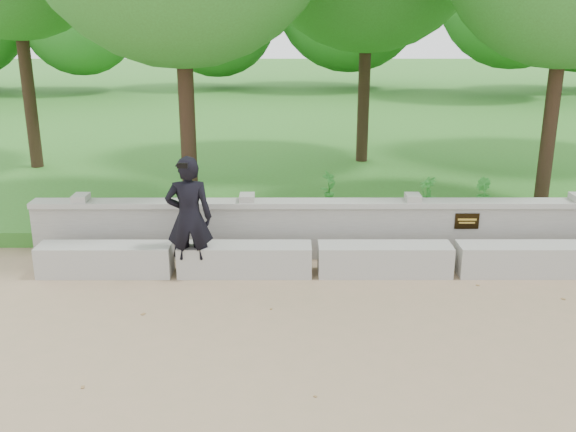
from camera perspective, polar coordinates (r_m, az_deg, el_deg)
The scene contains 8 objects.
ground at distance 7.93m, azimuth 17.79°, elevation -10.20°, with size 80.00×80.00×0.00m, color #8F7458.
lawn at distance 21.09m, azimuth 6.50°, elevation 7.90°, with size 40.00×22.00×0.25m, color #31631F.
concrete_bench at distance 9.51m, azimuth 14.55°, elevation -3.76°, with size 11.90×0.45×0.45m.
parapet_wall at distance 10.07m, azimuth 13.69°, elevation -1.05°, with size 12.50×0.35×0.90m.
man_main at distance 8.99m, azimuth -8.78°, elevation -0.18°, with size 0.67×0.60×1.76m.
shrub_a at distance 11.91m, azimuth 3.66°, elevation 2.65°, with size 0.31×0.21×0.58m, color #338F30.
shrub_b at distance 11.98m, azimuth 16.92°, elevation 1.94°, with size 0.30×0.25×0.55m, color #338F30.
shrub_d at distance 11.54m, azimuth 12.26°, elevation 1.91°, with size 0.35×0.31×0.62m, color #338F30.
Camera 1 is at (-2.40, -6.67, 3.56)m, focal length 40.00 mm.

